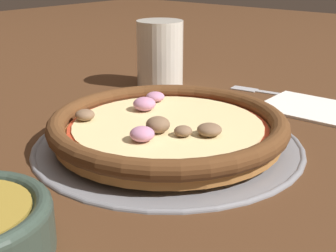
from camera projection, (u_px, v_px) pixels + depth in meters
The scene contains 6 objects.
ground_plane at pixel (168, 145), 0.59m from camera, with size 3.00×3.00×0.00m, color #4C2D19.
pizza_tray at pixel (168, 142), 0.59m from camera, with size 0.34×0.34×0.01m.
pizza at pixel (168, 126), 0.58m from camera, with size 0.30×0.30×0.04m.
drinking_cup at pixel (160, 54), 0.84m from camera, with size 0.08×0.08×0.12m.
napkin at pixel (313, 107), 0.72m from camera, with size 0.15×0.12×0.01m.
fork at pixel (275, 93), 0.80m from camera, with size 0.18×0.04×0.00m.
Camera 1 is at (0.35, -0.41, 0.23)m, focal length 50.00 mm.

